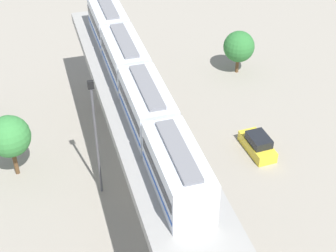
% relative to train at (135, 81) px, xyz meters
% --- Properties ---
extents(ground_plane, '(120.00, 120.00, 0.00)m').
position_rel_train_xyz_m(ground_plane, '(0.00, 1.13, -9.43)').
color(ground_plane, gray).
extents(viaduct, '(5.20, 35.80, 7.89)m').
position_rel_train_xyz_m(viaduct, '(0.00, 1.13, -3.28)').
color(viaduct, '#999691').
rests_on(viaduct, ground).
extents(train, '(2.64, 27.45, 3.24)m').
position_rel_train_xyz_m(train, '(0.00, 0.00, 0.00)').
color(train, silver).
rests_on(train, viaduct).
extents(parked_car_yellow, '(2.02, 4.29, 1.76)m').
position_rel_train_xyz_m(parked_car_yellow, '(-10.89, -0.21, -8.68)').
color(parked_car_yellow, yellow).
rests_on(parked_car_yellow, ground).
extents(tree_mid_lot, '(3.39, 3.39, 4.85)m').
position_rel_train_xyz_m(tree_mid_lot, '(-14.57, -13.68, -6.28)').
color(tree_mid_lot, brown).
rests_on(tree_mid_lot, ground).
extents(tree_far_corner, '(3.47, 3.47, 5.68)m').
position_rel_train_xyz_m(tree_far_corner, '(9.88, -3.31, -5.50)').
color(tree_far_corner, brown).
rests_on(tree_far_corner, ground).
extents(signal_post, '(0.44, 0.28, 10.49)m').
position_rel_train_xyz_m(signal_post, '(3.40, 0.87, -3.65)').
color(signal_post, '#4C4C51').
rests_on(signal_post, ground).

